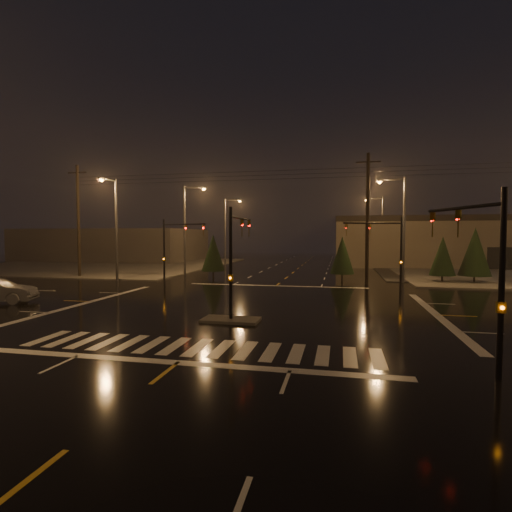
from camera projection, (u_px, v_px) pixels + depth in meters
The scene contains 22 objects.
ground at pixel (248, 308), 24.91m from camera, with size 140.00×140.00×0.00m, color black.
sidewalk_nw at pixel (100, 265), 60.43m from camera, with size 36.00×36.00×0.12m, color #4B4843.
median_island at pixel (231, 320), 20.99m from camera, with size 3.00×1.60×0.15m, color #4B4843.
crosswalk at pixel (198, 347), 16.11m from camera, with size 15.00×2.60×0.01m, color beige.
stop_bar_near at pixel (178, 363), 14.16m from camera, with size 16.00×0.50×0.01m, color beige.
stop_bar_far at pixel (276, 286), 35.65m from camera, with size 16.00×0.50×0.01m, color beige.
commercial_block at pixel (114, 245), 73.05m from camera, with size 30.00×18.00×5.60m, color #433D3B.
signal_mast_median at pixel (235, 249), 21.71m from camera, with size 0.25×4.59×6.00m.
signal_mast_ne at pixel (389, 244), 32.64m from camera, with size 4.84×1.86×6.00m.
signal_mast_nw at pixel (172, 243), 36.58m from camera, with size 4.84×1.86×6.00m.
signal_mast_se at pixel (484, 260), 13.07m from camera, with size 1.55×3.87×6.00m.
streetlight_1 at pixel (187, 224), 44.51m from camera, with size 2.77×0.32×10.00m.
streetlight_2 at pixel (227, 227), 60.14m from camera, with size 2.77×0.32×10.00m.
streetlight_3 at pixel (401, 222), 37.91m from camera, with size 2.77×0.32×10.00m.
streetlight_4 at pixel (380, 226), 57.45m from camera, with size 2.77×0.32×10.00m.
streetlight_5 at pixel (114, 222), 38.85m from camera, with size 0.32×2.77×10.00m.
utility_pole_0 at pixel (78, 220), 42.83m from camera, with size 2.20×0.32×12.00m.
utility_pole_1 at pixel (367, 218), 36.60m from camera, with size 2.20×0.32×12.00m.
conifer_0 at pixel (443, 256), 37.97m from camera, with size 2.38×2.38×4.41m.
conifer_1 at pixel (475, 252), 37.62m from camera, with size 2.91×2.91×5.25m.
conifer_3 at pixel (213, 253), 42.67m from camera, with size 2.50×2.50×4.61m.
conifer_4 at pixel (342, 255), 39.53m from camera, with size 2.38×2.38×4.43m.
Camera 1 is at (5.62, -24.06, 4.53)m, focal length 28.00 mm.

